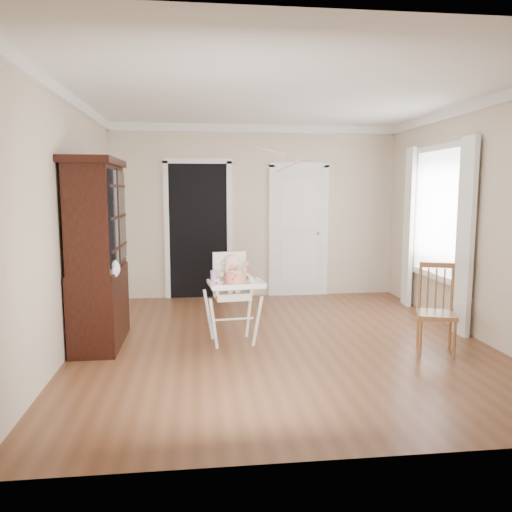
{
  "coord_description": "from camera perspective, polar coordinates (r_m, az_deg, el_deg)",
  "views": [
    {
      "loc": [
        -0.92,
        -5.37,
        1.69
      ],
      "look_at": [
        -0.29,
        -0.06,
        0.98
      ],
      "focal_mm": 35.0,
      "sensor_mm": 36.0,
      "label": 1
    }
  ],
  "objects": [
    {
      "name": "baby",
      "position": [
        5.52,
        -2.79,
        -2.13
      ],
      "size": [
        0.3,
        0.22,
        0.42
      ],
      "rotation": [
        0.0,
        0.0,
        0.11
      ],
      "color": "beige",
      "rests_on": "high_chair"
    },
    {
      "name": "ceiling",
      "position": [
        5.54,
        3.03,
        18.0
      ],
      "size": [
        5.0,
        5.0,
        0.0
      ],
      "primitive_type": "plane",
      "rotation": [
        3.14,
        0.0,
        0.0
      ],
      "color": "white",
      "rests_on": "wall_back"
    },
    {
      "name": "high_chair",
      "position": [
        5.52,
        -2.75,
        -3.55
      ],
      "size": [
        0.65,
        0.78,
        1.02
      ],
      "rotation": [
        0.0,
        0.0,
        0.11
      ],
      "color": "white",
      "rests_on": "floor"
    },
    {
      "name": "dining_chair",
      "position": [
        5.56,
        19.92,
        -5.99
      ],
      "size": [
        0.49,
        0.49,
        0.93
      ],
      "rotation": [
        0.0,
        0.0,
        -0.36
      ],
      "color": "brown",
      "rests_on": "floor"
    },
    {
      "name": "crown_molding",
      "position": [
        5.53,
        3.03,
        17.39
      ],
      "size": [
        4.5,
        5.0,
        0.12
      ],
      "primitive_type": null,
      "color": "white",
      "rests_on": "ceiling"
    },
    {
      "name": "streamer",
      "position": [
        6.75,
        1.49,
        11.96
      ],
      "size": [
        0.39,
        0.34,
        0.15
      ],
      "primitive_type": null,
      "rotation": [
        0.26,
        0.0,
        0.86
      ],
      "color": "pink",
      "rests_on": "ceiling"
    },
    {
      "name": "wall_left",
      "position": [
        5.55,
        -20.68,
        3.52
      ],
      "size": [
        0.0,
        5.0,
        5.0
      ],
      "primitive_type": "plane",
      "rotation": [
        1.57,
        0.0,
        1.57
      ],
      "color": "beige",
      "rests_on": "floor"
    },
    {
      "name": "window_right",
      "position": [
        6.92,
        19.89,
        3.73
      ],
      "size": [
        0.13,
        1.84,
        2.3
      ],
      "color": "white",
      "rests_on": "wall_right"
    },
    {
      "name": "cake",
      "position": [
        5.27,
        -2.32,
        -2.51
      ],
      "size": [
        0.28,
        0.28,
        0.13
      ],
      "color": "silver",
      "rests_on": "high_chair"
    },
    {
      "name": "china_cabinet",
      "position": [
        5.66,
        -17.58,
        0.31
      ],
      "size": [
        0.53,
        1.2,
        2.03
      ],
      "color": "black",
      "rests_on": "floor"
    },
    {
      "name": "floor",
      "position": [
        5.71,
        2.84,
        -9.72
      ],
      "size": [
        5.0,
        5.0,
        0.0
      ],
      "primitive_type": "plane",
      "color": "brown",
      "rests_on": "ground"
    },
    {
      "name": "wall_right",
      "position": [
        6.25,
        23.78,
        3.76
      ],
      "size": [
        0.0,
        5.0,
        5.0
      ],
      "primitive_type": "plane",
      "rotation": [
        1.57,
        0.0,
        -1.57
      ],
      "color": "beige",
      "rests_on": "floor"
    },
    {
      "name": "closet_door",
      "position": [
        8.04,
        4.89,
        2.74
      ],
      "size": [
        0.96,
        0.09,
        2.13
      ],
      "color": "white",
      "rests_on": "wall_back"
    },
    {
      "name": "sippy_cup",
      "position": [
        5.33,
        -4.86,
        -2.32
      ],
      "size": [
        0.07,
        0.07,
        0.17
      ],
      "rotation": [
        0.0,
        0.0,
        0.11
      ],
      "color": "#CD7DB6",
      "rests_on": "high_chair"
    },
    {
      "name": "wall_back",
      "position": [
        7.93,
        -0.1,
        5.06
      ],
      "size": [
        4.5,
        0.0,
        4.5
      ],
      "primitive_type": "plane",
      "rotation": [
        1.57,
        0.0,
        0.0
      ],
      "color": "beige",
      "rests_on": "floor"
    },
    {
      "name": "doorway",
      "position": [
        7.88,
        -6.61,
        3.23
      ],
      "size": [
        1.06,
        0.05,
        2.22
      ],
      "color": "black",
      "rests_on": "wall_back"
    }
  ]
}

